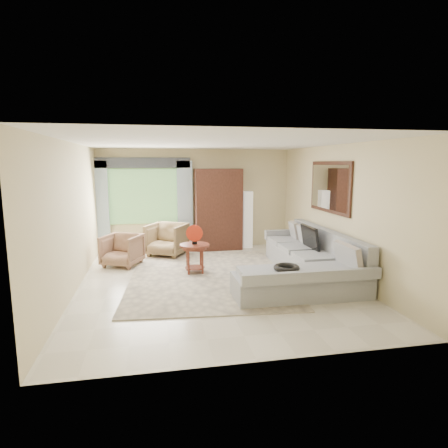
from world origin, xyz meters
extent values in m
plane|color=silver|center=(0.00, 0.00, 0.00)|extent=(6.00, 6.00, 0.00)
cube|color=#BCAF94|center=(-0.09, 0.32, 0.01)|extent=(3.32, 4.24, 0.02)
cube|color=#9FA1A7|center=(2.00, 0.50, 0.20)|extent=(0.90, 2.40, 0.40)
cube|color=#9FA1A7|center=(1.30, -1.10, 0.20)|extent=(2.30, 0.80, 0.40)
cube|color=#9FA1A7|center=(2.35, 0.10, 0.65)|extent=(0.20, 3.20, 0.50)
cube|color=#9FA1A7|center=(2.00, 1.78, 0.51)|extent=(0.90, 0.16, 0.22)
cube|color=#9FA1A7|center=(1.30, -1.55, 0.49)|extent=(2.30, 0.10, 0.18)
cube|color=black|center=(2.05, 0.29, 0.72)|extent=(0.14, 0.74, 0.48)
torus|color=black|center=(1.00, -1.18, 0.55)|extent=(0.43, 0.43, 0.09)
cylinder|color=#4D1D14|center=(-0.31, 0.61, 0.59)|extent=(0.61, 0.61, 0.04)
cylinder|color=#4D1D14|center=(-0.31, 0.61, 0.27)|extent=(0.40, 0.40, 0.55)
cylinder|color=#B62712|center=(-0.31, 0.61, 0.84)|extent=(0.34, 0.11, 0.34)
imported|color=#996D53|center=(-1.81, 1.49, 0.35)|extent=(1.00, 1.01, 0.70)
imported|color=olive|center=(-0.80, 2.25, 0.40)|extent=(1.16, 1.17, 0.79)
imported|color=#999999|center=(-1.85, 2.45, 0.24)|extent=(0.48, 0.43, 0.49)
cube|color=black|center=(0.55, 2.72, 1.05)|extent=(1.20, 0.55, 2.10)
cube|color=silver|center=(1.35, 2.78, 0.75)|extent=(0.24, 0.24, 1.50)
cube|color=#669E59|center=(-1.35, 2.97, 1.40)|extent=(1.80, 0.04, 1.40)
cube|color=#9EB7CC|center=(-2.40, 2.88, 1.15)|extent=(0.40, 0.08, 2.30)
cube|color=#9EB7CC|center=(-0.30, 2.88, 1.15)|extent=(0.40, 0.08, 2.30)
cube|color=#1E232D|center=(-1.35, 2.90, 2.25)|extent=(2.40, 0.12, 0.26)
cube|color=black|center=(2.47, 0.35, 1.75)|extent=(0.04, 1.70, 1.05)
cube|color=white|center=(2.45, 0.35, 1.75)|extent=(0.02, 1.54, 0.90)
camera|label=1|loc=(-1.12, -6.80, 2.23)|focal=30.00mm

